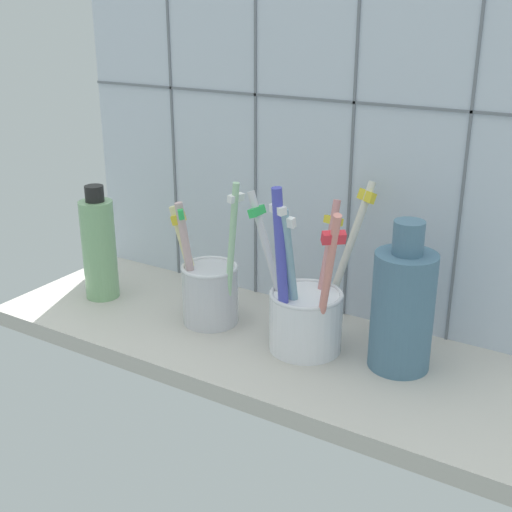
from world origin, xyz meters
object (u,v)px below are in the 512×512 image
(soap_bottle, at_px, (99,247))
(toothbrush_cup_left, at_px, (209,289))
(toothbrush_cup_right, at_px, (306,311))
(ceramic_vase, at_px, (403,307))

(soap_bottle, bearing_deg, toothbrush_cup_left, 4.20)
(toothbrush_cup_right, relative_size, ceramic_vase, 1.19)
(toothbrush_cup_right, distance_m, ceramic_vase, 0.11)
(ceramic_vase, relative_size, soap_bottle, 1.08)
(toothbrush_cup_left, xyz_separation_m, ceramic_vase, (0.23, 0.02, 0.03))
(ceramic_vase, distance_m, soap_bottle, 0.39)
(ceramic_vase, bearing_deg, toothbrush_cup_left, -175.39)
(toothbrush_cup_right, height_order, ceramic_vase, toothbrush_cup_right)
(toothbrush_cup_left, bearing_deg, ceramic_vase, 4.61)
(toothbrush_cup_left, relative_size, toothbrush_cup_right, 0.94)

